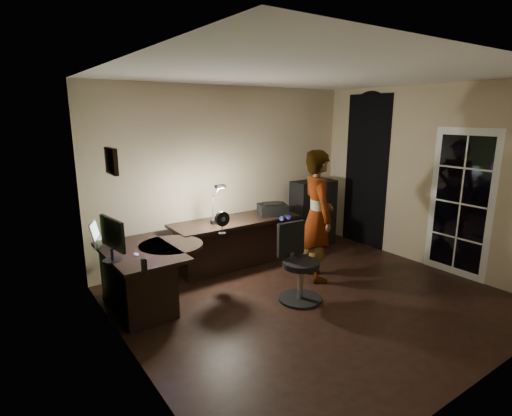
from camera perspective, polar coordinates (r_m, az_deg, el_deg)
floor at (r=5.22m, az=8.18°, el=-12.82°), size 4.50×4.00×0.01m
ceiling at (r=4.70m, az=9.33°, el=18.33°), size 4.50×4.00×0.01m
wall_back at (r=6.36m, az=-3.83°, el=4.89°), size 4.50×0.01×2.70m
wall_front at (r=3.65m, az=30.95°, el=-3.45°), size 4.50×0.01×2.70m
wall_left at (r=3.64m, az=-17.99°, el=-2.16°), size 0.01×4.00×2.70m
wall_right at (r=6.52m, az=23.30°, el=4.04°), size 0.01×4.00×2.70m
green_wall_overlay at (r=3.65m, az=-17.77°, el=-2.13°), size 0.00×4.00×2.70m
arched_doorway at (r=7.18m, az=15.42°, el=5.01°), size 0.01×0.90×2.60m
french_door at (r=6.29m, az=27.17°, el=0.56°), size 0.02×0.92×2.10m
framed_picture at (r=3.99m, az=-19.97°, el=6.32°), size 0.04×0.30×0.25m
desk_left at (r=5.00m, az=-16.00°, el=-9.76°), size 0.80×1.27×0.73m
desk_right at (r=6.08m, az=-2.89°, el=-5.02°), size 1.97×0.69×0.74m
cabinet at (r=7.06m, az=8.13°, el=-0.76°), size 0.78×0.41×1.15m
laptop_stand at (r=5.17m, az=-20.72°, el=-4.64°), size 0.28×0.26×0.10m
laptop at (r=5.13m, az=-20.43°, el=-2.86°), size 0.42×0.41×0.22m
monitor at (r=4.61m, az=-19.96°, el=-5.10°), size 0.18×0.54×0.35m
mouse at (r=4.73m, az=-16.77°, el=-6.37°), size 0.09×0.11×0.03m
phone at (r=4.80m, az=-9.73°, el=-5.86°), size 0.08×0.13×0.01m
pen at (r=4.85m, az=-14.83°, el=-5.92°), size 0.05×0.13×0.01m
speaker at (r=4.19m, az=-15.69°, el=-7.95°), size 0.07×0.07×0.16m
notepad at (r=4.41m, az=-16.20°, el=-7.99°), size 0.15×0.20×0.01m
desk_fan at (r=5.26m, az=-4.90°, el=-2.10°), size 0.20×0.11×0.31m
headphones at (r=5.97m, az=4.22°, el=-1.35°), size 0.18×0.13×0.08m
printer at (r=6.23m, az=2.39°, el=-0.16°), size 0.53×0.48×0.19m
desk_lamp at (r=5.69m, az=-6.20°, el=0.77°), size 0.17×0.30×0.64m
office_chair at (r=4.98m, az=6.44°, el=-7.93°), size 0.57×0.57×0.96m
person at (r=5.55m, az=8.77°, el=-1.14°), size 0.65×0.77×1.82m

